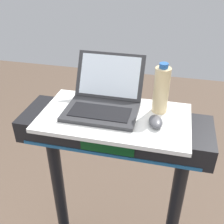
% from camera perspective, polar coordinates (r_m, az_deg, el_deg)
% --- Properties ---
extents(desk_board, '(0.69, 0.39, 0.02)m').
position_cam_1_polar(desk_board, '(1.25, 0.54, -1.17)').
color(desk_board, white).
rests_on(desk_board, treadmill_base).
extents(laptop, '(0.34, 0.35, 0.22)m').
position_cam_1_polar(laptop, '(1.29, -1.71, 2.68)').
color(laptop, '#2D2D30').
rests_on(laptop, desk_board).
extents(computer_mouse, '(0.08, 0.11, 0.03)m').
position_cam_1_polar(computer_mouse, '(1.19, 9.22, -2.01)').
color(computer_mouse, '#4C4C51').
rests_on(computer_mouse, desk_board).
extents(water_bottle, '(0.07, 0.07, 0.24)m').
position_cam_1_polar(water_bottle, '(1.25, 10.37, 4.66)').
color(water_bottle, beige).
rests_on(water_bottle, desk_board).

